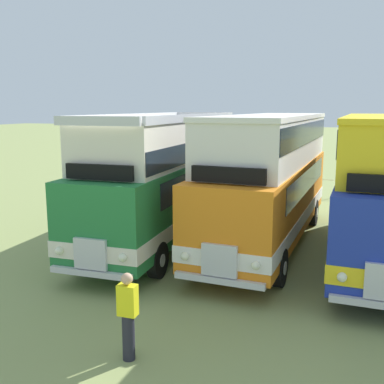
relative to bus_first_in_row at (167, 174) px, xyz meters
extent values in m
cube|color=#237538|center=(0.00, -0.12, -0.66)|extent=(2.66, 10.63, 2.30)
cube|color=silver|center=(0.00, -0.12, -1.26)|extent=(2.70, 10.67, 0.44)
cube|color=#19232D|center=(0.00, 0.28, -0.06)|extent=(2.66, 8.23, 0.76)
cube|color=#19232D|center=(0.08, -5.35, -0.01)|extent=(2.20, 0.13, 0.90)
cube|color=silver|center=(0.08, -5.46, -1.26)|extent=(0.90, 0.13, 0.80)
cube|color=silver|center=(0.09, -5.49, -1.76)|extent=(2.30, 0.18, 0.16)
sphere|color=#EAEACC|center=(0.98, -5.46, -1.26)|extent=(0.22, 0.22, 0.22)
sphere|color=#EAEACC|center=(-0.82, -5.49, -1.26)|extent=(0.22, 0.22, 0.22)
cube|color=silver|center=(0.00, 0.13, 1.24)|extent=(2.55, 9.73, 1.50)
cube|color=silver|center=(0.08, -4.91, 2.04)|extent=(2.40, 0.14, 0.24)
cube|color=silver|center=(-0.07, 4.48, 2.04)|extent=(2.40, 0.14, 0.24)
cube|color=silver|center=(1.20, 0.15, 2.04)|extent=(0.25, 9.69, 0.24)
cube|color=silver|center=(-1.20, 0.11, 2.04)|extent=(0.25, 9.69, 0.24)
cube|color=#19232D|center=(0.00, 0.13, 0.94)|extent=(2.59, 9.63, 0.64)
cube|color=black|center=(0.08, -4.86, 0.74)|extent=(1.90, 0.15, 0.40)
cylinder|color=black|center=(1.21, -3.79, -1.84)|extent=(0.30, 1.04, 1.04)
cylinder|color=silver|center=(1.36, -3.79, -1.84)|extent=(0.03, 0.36, 0.36)
cylinder|color=black|center=(-1.09, -3.83, -1.84)|extent=(0.30, 1.04, 1.04)
cylinder|color=silver|center=(-1.24, -3.83, -1.84)|extent=(0.03, 0.36, 0.36)
cylinder|color=black|center=(1.10, 3.40, -1.84)|extent=(0.30, 1.04, 1.04)
cylinder|color=silver|center=(1.25, 3.40, -1.84)|extent=(0.03, 0.36, 0.36)
cylinder|color=black|center=(-1.20, 3.36, -1.84)|extent=(0.30, 1.04, 1.04)
cylinder|color=silver|center=(-1.35, 3.36, -1.84)|extent=(0.03, 0.36, 0.36)
cube|color=orange|center=(3.61, 0.34, -0.66)|extent=(3.11, 10.52, 2.30)
cube|color=white|center=(3.61, 0.34, -1.26)|extent=(3.16, 10.56, 0.44)
cube|color=#19232D|center=(3.63, 0.74, -0.06)|extent=(3.00, 8.12, 0.76)
cube|color=#19232D|center=(3.30, -4.79, -0.01)|extent=(2.20, 0.23, 0.90)
cube|color=silver|center=(3.29, -4.90, -1.26)|extent=(0.91, 0.17, 0.80)
cube|color=silver|center=(3.29, -4.93, -1.76)|extent=(2.30, 0.28, 0.16)
sphere|color=#EAEACC|center=(4.19, -4.96, -1.26)|extent=(0.22, 0.22, 0.22)
sphere|color=#EAEACC|center=(2.40, -4.85, -1.26)|extent=(0.22, 0.22, 0.22)
cube|color=white|center=(3.62, 0.59, 1.24)|extent=(2.96, 9.61, 1.50)
cube|color=white|center=(3.62, 0.59, 2.06)|extent=(3.03, 9.71, 0.14)
cube|color=#19232D|center=(3.62, 0.59, 1.54)|extent=(2.99, 9.51, 0.68)
cube|color=black|center=(3.33, -4.30, 0.74)|extent=(1.90, 0.23, 0.40)
cylinder|color=black|center=(4.54, -3.32, -1.84)|extent=(0.34, 1.05, 1.04)
cylinder|color=silver|center=(4.69, -3.33, -1.84)|extent=(0.04, 0.36, 0.36)
cylinder|color=black|center=(2.24, -3.18, -1.84)|extent=(0.34, 1.05, 1.04)
cylinder|color=silver|center=(2.09, -3.17, -1.84)|extent=(0.04, 0.36, 0.36)
cylinder|color=black|center=(4.96, 3.66, -1.84)|extent=(0.34, 1.05, 1.04)
cylinder|color=silver|center=(5.11, 3.65, -1.84)|extent=(0.04, 0.36, 0.36)
cylinder|color=black|center=(2.66, 3.79, -1.84)|extent=(0.34, 1.05, 1.04)
cylinder|color=silver|center=(2.51, 3.80, -1.84)|extent=(0.04, 0.36, 0.36)
cube|color=#1E339E|center=(7.21, -0.24, -0.66)|extent=(2.89, 9.78, 2.30)
cube|color=yellow|center=(7.21, -0.24, -1.26)|extent=(2.93, 9.82, 0.44)
cube|color=#19232D|center=(7.23, 0.16, -0.06)|extent=(2.82, 7.39, 0.76)
sphere|color=#EAEACC|center=(6.11, -5.10, -1.26)|extent=(0.22, 0.22, 0.22)
cylinder|color=black|center=(5.93, -3.44, -1.84)|extent=(0.32, 1.05, 1.04)
cylinder|color=silver|center=(5.78, -3.43, -1.84)|extent=(0.03, 0.36, 0.36)
cylinder|color=black|center=(6.18, 2.85, -1.84)|extent=(0.32, 1.05, 1.04)
cylinder|color=silver|center=(6.03, 2.86, -1.84)|extent=(0.03, 0.36, 0.36)
cylinder|color=#23232D|center=(2.33, -7.87, -1.91)|extent=(0.24, 0.24, 0.90)
cube|color=yellow|center=(2.33, -7.87, -1.16)|extent=(0.36, 0.22, 0.60)
sphere|color=tan|center=(2.33, -7.87, -0.74)|extent=(0.22, 0.22, 0.22)
cylinder|color=#8C704C|center=(-3.00, 9.92, -1.84)|extent=(0.08, 0.08, 1.05)
cylinder|color=#8C704C|center=(5.71, 9.92, -1.84)|extent=(0.08, 0.08, 1.05)
camera|label=1|loc=(5.99, -15.00, 2.38)|focal=42.43mm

